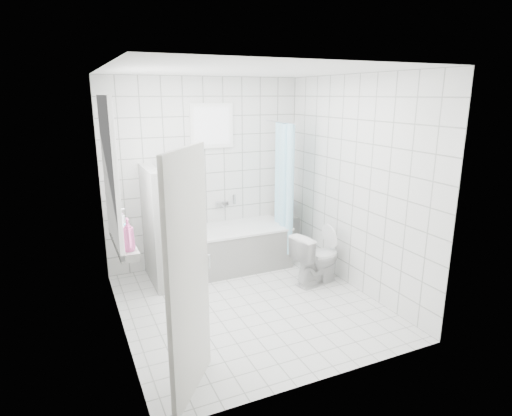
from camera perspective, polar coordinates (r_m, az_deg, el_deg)
name	(u,v)px	position (r m, az deg, el deg)	size (l,w,h in m)	color
ground	(249,304)	(5.10, -0.93, -12.73)	(3.00, 3.00, 0.00)	white
ceiling	(248,70)	(4.52, -1.08, 17.90)	(3.00, 3.00, 0.00)	white
wall_back	(206,173)	(6.01, -6.75, 4.62)	(2.80, 0.02, 2.60)	white
wall_front	(326,236)	(3.37, 9.29, -3.72)	(2.80, 0.02, 2.60)	white
wall_left	(114,210)	(4.29, -18.39, -0.23)	(0.02, 3.00, 2.60)	white
wall_right	(354,185)	(5.34, 12.92, 3.04)	(0.02, 3.00, 2.60)	white
window_left	(113,173)	(4.53, -18.58, 4.41)	(0.01, 0.90, 1.40)	white
window_back	(212,126)	(5.92, -5.87, 10.83)	(0.50, 0.01, 0.50)	white
window_sill	(123,242)	(4.71, -17.30, -4.41)	(0.18, 1.02, 0.08)	white
door	(189,278)	(3.37, -8.96, -9.17)	(0.04, 0.80, 2.00)	silver
bathtub	(224,249)	(5.98, -4.25, -5.44)	(1.78, 0.77, 0.58)	white
partition_wall	(154,227)	(5.54, -13.48, -2.44)	(0.15, 0.85, 1.50)	white
tiled_ledge	(285,234)	(6.63, 3.91, -3.49)	(0.40, 0.24, 0.55)	white
toilet	(317,258)	(5.56, 8.09, -6.64)	(0.38, 0.66, 0.67)	white
curtain_rod	(280,122)	(5.93, 3.21, 11.37)	(0.02, 0.02, 0.80)	silver
shower_curtain	(283,189)	(5.94, 3.67, 2.59)	(0.14, 0.48, 1.78)	#54CEF9
tub_faucet	(222,204)	(6.14, -4.57, 0.59)	(0.18, 0.06, 0.06)	silver
sill_bottles	(124,229)	(4.59, -17.21, -2.69)	(0.19, 0.81, 0.32)	#CB4F8E
ledge_bottles	(287,210)	(6.48, 4.21, -0.28)	(0.16, 0.17, 0.27)	yellow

